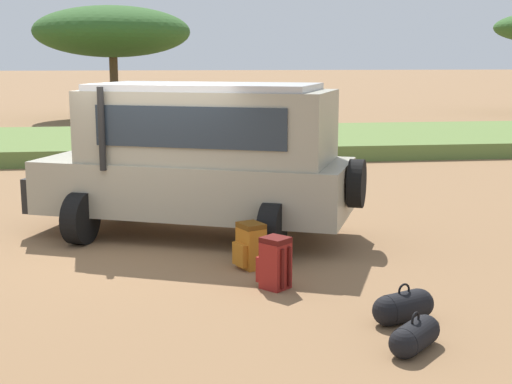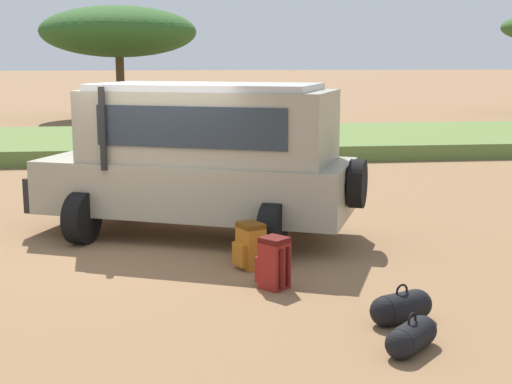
{
  "view_description": "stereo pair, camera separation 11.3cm",
  "coord_description": "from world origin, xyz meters",
  "px_view_note": "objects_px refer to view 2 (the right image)",
  "views": [
    {
      "loc": [
        0.16,
        -10.56,
        2.83
      ],
      "look_at": [
        1.5,
        -0.94,
        1.0
      ],
      "focal_mm": 50.0,
      "sensor_mm": 36.0,
      "label": 1
    },
    {
      "loc": [
        0.27,
        -10.57,
        2.83
      ],
      "look_at": [
        1.5,
        -0.94,
        1.0
      ],
      "focal_mm": 50.0,
      "sensor_mm": 36.0,
      "label": 2
    }
  ],
  "objects_px": {
    "backpack_cluster_center": "(274,263)",
    "duffel_bag_soft_canvas": "(411,337)",
    "safari_vehicle": "(202,156)",
    "acacia_tree_left_mid": "(119,32)",
    "duffel_bag_low_black_case": "(401,308)",
    "backpack_beside_front_wheel": "(250,246)"
  },
  "relations": [
    {
      "from": "safari_vehicle",
      "to": "acacia_tree_left_mid",
      "type": "distance_m",
      "value": 23.57
    },
    {
      "from": "backpack_beside_front_wheel",
      "to": "duffel_bag_low_black_case",
      "type": "bearing_deg",
      "value": -58.42
    },
    {
      "from": "backpack_beside_front_wheel",
      "to": "duffel_bag_soft_canvas",
      "type": "xyz_separation_m",
      "value": [
        1.23,
        -3.02,
        -0.15
      ]
    },
    {
      "from": "acacia_tree_left_mid",
      "to": "backpack_cluster_center",
      "type": "bearing_deg",
      "value": -82.7
    },
    {
      "from": "backpack_beside_front_wheel",
      "to": "duffel_bag_soft_canvas",
      "type": "height_order",
      "value": "backpack_beside_front_wheel"
    },
    {
      "from": "backpack_cluster_center",
      "to": "safari_vehicle",
      "type": "bearing_deg",
      "value": 104.6
    },
    {
      "from": "duffel_bag_low_black_case",
      "to": "acacia_tree_left_mid",
      "type": "distance_m",
      "value": 28.05
    },
    {
      "from": "backpack_cluster_center",
      "to": "duffel_bag_soft_canvas",
      "type": "bearing_deg",
      "value": -63.69
    },
    {
      "from": "backpack_cluster_center",
      "to": "duffel_bag_low_black_case",
      "type": "height_order",
      "value": "backpack_cluster_center"
    },
    {
      "from": "safari_vehicle",
      "to": "duffel_bag_soft_canvas",
      "type": "height_order",
      "value": "safari_vehicle"
    },
    {
      "from": "safari_vehicle",
      "to": "backpack_cluster_center",
      "type": "relative_size",
      "value": 8.22
    },
    {
      "from": "backpack_beside_front_wheel",
      "to": "duffel_bag_soft_canvas",
      "type": "relative_size",
      "value": 0.99
    },
    {
      "from": "safari_vehicle",
      "to": "backpack_beside_front_wheel",
      "type": "height_order",
      "value": "safari_vehicle"
    },
    {
      "from": "duffel_bag_low_black_case",
      "to": "acacia_tree_left_mid",
      "type": "height_order",
      "value": "acacia_tree_left_mid"
    },
    {
      "from": "duffel_bag_low_black_case",
      "to": "acacia_tree_left_mid",
      "type": "bearing_deg",
      "value": 99.4
    },
    {
      "from": "backpack_cluster_center",
      "to": "duffel_bag_soft_canvas",
      "type": "distance_m",
      "value": 2.36
    },
    {
      "from": "duffel_bag_low_black_case",
      "to": "duffel_bag_soft_canvas",
      "type": "relative_size",
      "value": 1.18
    },
    {
      "from": "backpack_beside_front_wheel",
      "to": "duffel_bag_low_black_case",
      "type": "xyz_separation_m",
      "value": [
        1.38,
        -2.25,
        -0.14
      ]
    },
    {
      "from": "backpack_cluster_center",
      "to": "duffel_bag_soft_canvas",
      "type": "relative_size",
      "value": 1.04
    },
    {
      "from": "safari_vehicle",
      "to": "duffel_bag_low_black_case",
      "type": "bearing_deg",
      "value": -65.07
    },
    {
      "from": "backpack_cluster_center",
      "to": "backpack_beside_front_wheel",
      "type": "bearing_deg",
      "value": 101.62
    },
    {
      "from": "backpack_beside_front_wheel",
      "to": "safari_vehicle",
      "type": "bearing_deg",
      "value": 106.0
    }
  ]
}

